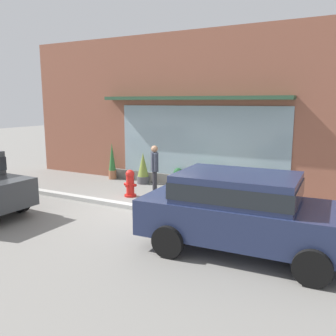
# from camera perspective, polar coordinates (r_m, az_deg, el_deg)

# --- Properties ---
(ground_plane) EXTENTS (60.00, 60.00, 0.00)m
(ground_plane) POSITION_cam_1_polar(r_m,az_deg,el_deg) (10.14, -3.57, -6.35)
(ground_plane) COLOR gray
(curb_strip) EXTENTS (14.00, 0.24, 0.12)m
(curb_strip) POSITION_cam_1_polar(r_m,az_deg,el_deg) (9.96, -4.19, -6.31)
(curb_strip) COLOR #B2B2AD
(curb_strip) RESTS_ON ground_plane
(storefront) EXTENTS (14.00, 0.81, 5.23)m
(storefront) POSITION_cam_1_polar(r_m,az_deg,el_deg) (12.53, 4.15, 8.75)
(storefront) COLOR #935642
(storefront) RESTS_ON ground_plane
(fire_hydrant) EXTENTS (0.43, 0.40, 0.85)m
(fire_hydrant) POSITION_cam_1_polar(r_m,az_deg,el_deg) (11.33, -5.98, -2.38)
(fire_hydrant) COLOR red
(fire_hydrant) RESTS_ON ground_plane
(pedestrian_with_handbag) EXTENTS (0.45, 0.58, 1.59)m
(pedestrian_with_handbag) POSITION_cam_1_polar(r_m,az_deg,el_deg) (11.33, -2.13, 0.22)
(pedestrian_with_handbag) COLOR #232328
(pedestrian_with_handbag) RESTS_ON ground_plane
(parked_car_navy) EXTENTS (4.20, 2.08, 1.56)m
(parked_car_navy) POSITION_cam_1_polar(r_m,az_deg,el_deg) (7.20, 11.72, -6.23)
(parked_car_navy) COLOR navy
(parked_car_navy) RESTS_ON ground_plane
(potted_plant_trailing_edge) EXTENTS (0.31, 0.31, 0.64)m
(potted_plant_trailing_edge) POSITION_cam_1_polar(r_m,az_deg,el_deg) (12.67, 1.58, -1.31)
(potted_plant_trailing_edge) COLOR #33473D
(potted_plant_trailing_edge) RESTS_ON ground_plane
(potted_plant_by_entrance) EXTENTS (0.63, 0.63, 0.77)m
(potted_plant_by_entrance) POSITION_cam_1_polar(r_m,az_deg,el_deg) (11.99, 6.42, -1.83)
(potted_plant_by_entrance) COLOR #B7B2A3
(potted_plant_by_entrance) RESTS_ON ground_plane
(potted_plant_near_hydrant) EXTENTS (0.29, 0.29, 1.39)m
(potted_plant_near_hydrant) POSITION_cam_1_polar(r_m,az_deg,el_deg) (13.94, -8.78, 0.99)
(potted_plant_near_hydrant) COLOR #9E6042
(potted_plant_near_hydrant) RESTS_ON ground_plane
(potted_plant_doorstep) EXTENTS (0.48, 0.48, 0.65)m
(potted_plant_doorstep) POSITION_cam_1_polar(r_m,az_deg,el_deg) (11.38, 12.60, -2.95)
(potted_plant_doorstep) COLOR #4C4C51
(potted_plant_doorstep) RESTS_ON ground_plane
(potted_plant_low_front) EXTENTS (0.44, 0.44, 1.11)m
(potted_plant_low_front) POSITION_cam_1_polar(r_m,az_deg,el_deg) (13.06, -3.94, -0.14)
(potted_plant_low_front) COLOR #4C4C51
(potted_plant_low_front) RESTS_ON ground_plane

